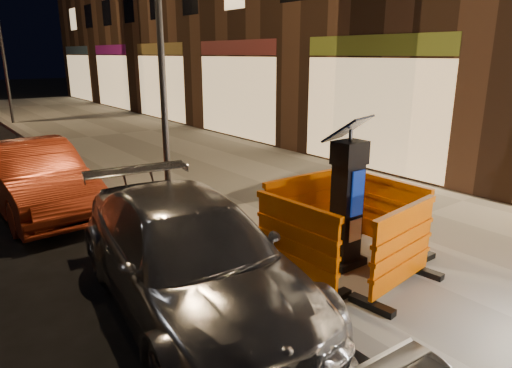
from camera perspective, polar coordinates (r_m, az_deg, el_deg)
ground_plane at (r=6.50m, az=-0.25°, el=-12.53°), size 120.00×120.00×0.00m
sidewalk at (r=8.46m, az=16.25°, el=-5.67°), size 6.00×60.00×0.15m
kerb at (r=6.47m, az=-0.25°, el=-11.94°), size 0.30×60.00×0.15m
parking_kiosk at (r=6.49m, az=11.32°, el=-1.69°), size 0.66×0.66×2.03m
barrier_front at (r=6.11m, az=17.81°, el=-7.82°), size 1.52×0.77×1.13m
barrier_back at (r=7.26m, az=5.52°, el=-3.28°), size 1.47×0.62×1.13m
barrier_kerbside at (r=6.01m, az=5.01°, el=-7.49°), size 0.70×1.49×1.13m
barrier_bldgside at (r=7.35m, az=16.07°, el=-3.62°), size 0.60×1.46×1.13m
car_silver at (r=6.08m, az=-7.95°, el=-14.91°), size 2.60×5.05×1.40m
car_red at (r=10.33m, az=-25.50°, el=-3.11°), size 1.66×4.35×1.42m
street_lamp_mid at (r=8.41m, az=-11.79°, el=15.99°), size 0.12×0.12×6.00m
street_lamp_far at (r=22.85m, az=-29.08°, el=14.19°), size 0.12×0.12×6.00m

